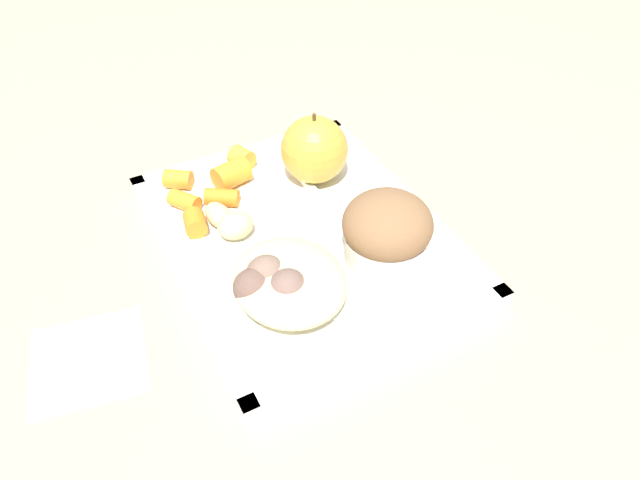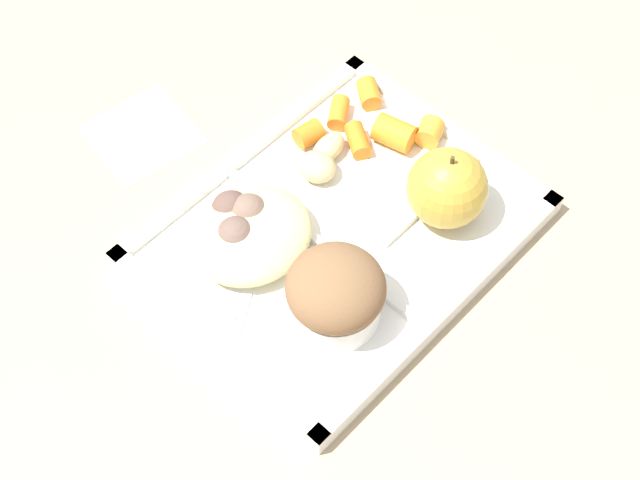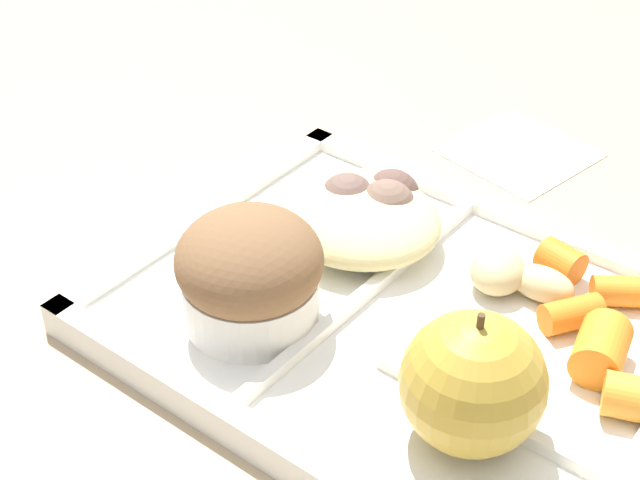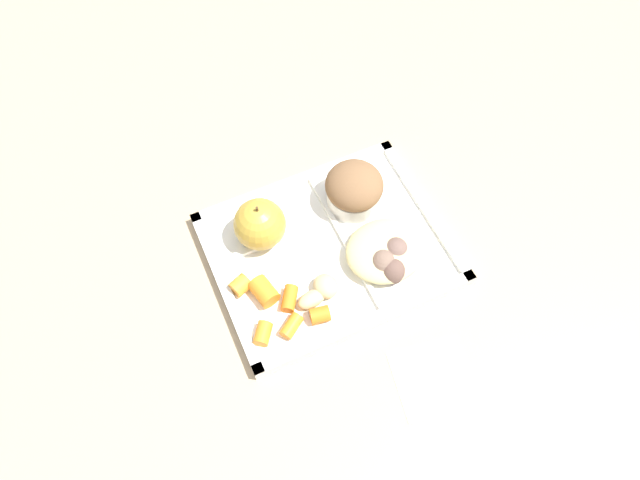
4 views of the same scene
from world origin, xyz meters
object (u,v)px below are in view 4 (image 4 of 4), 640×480
object	(u,v)px
green_apple	(260,224)
plastic_fork	(395,238)
bran_muffin	(354,189)
lunch_tray	(329,249)

from	to	relation	value
green_apple	plastic_fork	world-z (taller)	green_apple
green_apple	bran_muffin	world-z (taller)	green_apple
lunch_tray	bran_muffin	xyz separation A→B (m)	(0.06, 0.05, 0.04)
green_apple	bran_muffin	size ratio (longest dim) A/B	0.96
lunch_tray	bran_muffin	distance (m)	0.09
lunch_tray	bran_muffin	world-z (taller)	bran_muffin
lunch_tray	plastic_fork	distance (m)	0.10
lunch_tray	green_apple	xyz separation A→B (m)	(-0.08, 0.05, 0.04)
plastic_fork	green_apple	bearing A→B (deg)	154.96
bran_muffin	plastic_fork	world-z (taller)	bran_muffin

